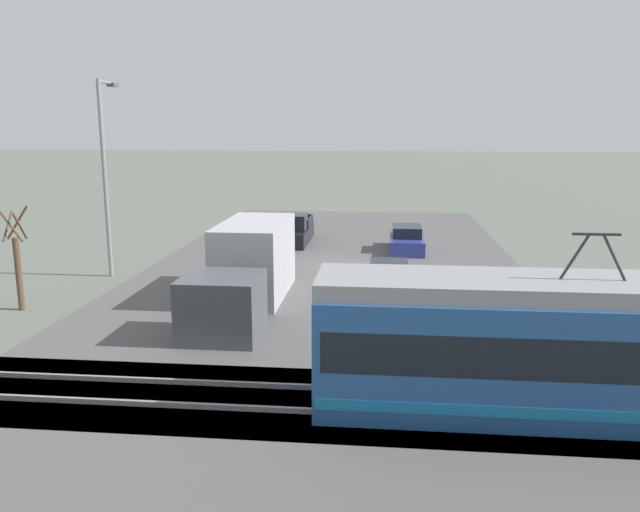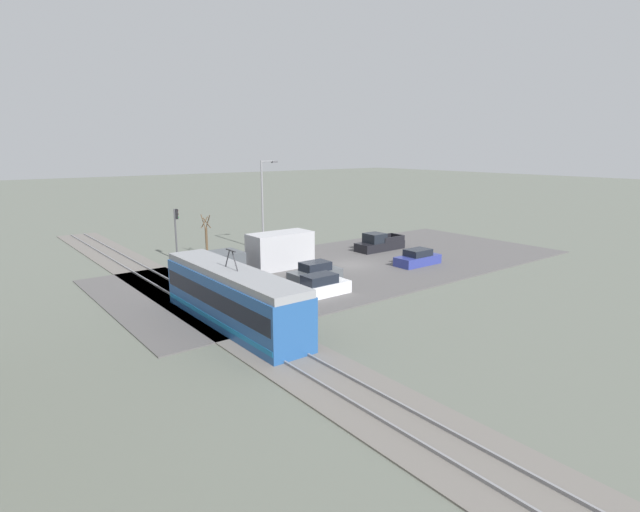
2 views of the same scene
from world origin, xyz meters
TOP-DOWN VIEW (x-y plane):
  - ground_plane at (0.00, 0.00)m, footprint 320.00×320.00m
  - road_surface at (0.00, 0.00)m, footprint 18.82×42.59m
  - rail_bed at (0.00, 15.92)m, footprint 65.42×4.40m
  - light_rail_tram at (-7.37, 15.92)m, footprint 13.15×2.74m
  - box_truck at (2.94, 7.05)m, footprint 2.61×9.59m
  - pickup_truck at (3.12, -6.56)m, footprint 1.99×5.44m
  - sedan_car_0 at (-2.66, 6.14)m, footprint 1.78×4.32m
  - sedan_car_1 at (-3.77, -4.67)m, footprint 1.87×4.43m
  - sedan_car_2 at (-5.89, 8.22)m, footprint 1.72×4.65m
  - street_tree at (11.70, 8.59)m, footprint 0.98×0.82m
  - street_lamp_near_crossing at (10.62, 2.60)m, footprint 0.36×1.95m

SIDE VIEW (x-z plane):
  - ground_plane at x=0.00m, z-range 0.00..0.00m
  - road_surface at x=0.00m, z-range 0.00..0.08m
  - rail_bed at x=0.00m, z-range -0.06..0.16m
  - sedan_car_1 at x=-3.77m, z-range -0.05..1.39m
  - sedan_car_2 at x=-5.89m, z-range -0.06..1.50m
  - sedan_car_0 at x=-2.66m, z-range -0.06..1.53m
  - pickup_truck at x=3.12m, z-range -0.15..1.68m
  - box_truck at x=2.94m, z-range -0.04..3.09m
  - light_rail_tram at x=-7.37m, z-range -0.54..4.01m
  - street_tree at x=11.70m, z-range -0.19..3.92m
  - street_lamp_near_crossing at x=10.62m, z-range 0.64..9.85m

